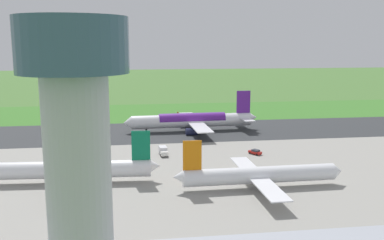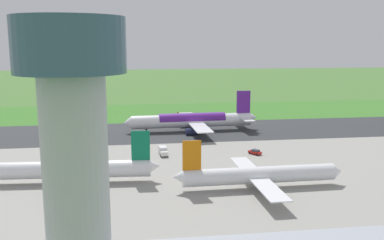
# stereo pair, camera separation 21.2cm
# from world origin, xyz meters

# --- Properties ---
(ground_plane) EXTENTS (800.00, 800.00, 0.00)m
(ground_plane) POSITION_xyz_m (0.00, 0.00, 0.00)
(ground_plane) COLOR #477233
(runway_asphalt) EXTENTS (600.00, 40.76, 0.06)m
(runway_asphalt) POSITION_xyz_m (0.00, 0.00, 0.03)
(runway_asphalt) COLOR #2D3033
(runway_asphalt) RESTS_ON ground
(apron_concrete) EXTENTS (440.00, 110.00, 0.05)m
(apron_concrete) POSITION_xyz_m (0.00, 66.03, 0.03)
(apron_concrete) COLOR gray
(apron_concrete) RESTS_ON ground
(grass_verge_foreground) EXTENTS (600.00, 80.00, 0.04)m
(grass_verge_foreground) POSITION_xyz_m (0.00, -38.22, 0.02)
(grass_verge_foreground) COLOR #3C782B
(grass_verge_foreground) RESTS_ON ground
(airliner_main) EXTENTS (54.09, 44.19, 15.88)m
(airliner_main) POSITION_xyz_m (4.14, -0.01, 4.35)
(airliner_main) COLOR white
(airliner_main) RESTS_ON ground
(airliner_parked_mid) EXTENTS (42.54, 34.72, 12.44)m
(airliner_parked_mid) POSITION_xyz_m (-1.97, 69.94, 3.40)
(airliner_parked_mid) COLOR white
(airliner_parked_mid) RESTS_ON ground
(airliner_parked_far) EXTENTS (45.14, 36.93, 13.17)m
(airliner_parked_far) POSITION_xyz_m (43.44, 59.67, 3.60)
(airliner_parked_far) COLOR white
(airliner_parked_far) RESTS_ON ground
(service_truck_baggage) EXTENTS (2.67, 5.95, 2.65)m
(service_truck_baggage) POSITION_xyz_m (18.71, 35.79, 1.40)
(service_truck_baggage) COLOR silver
(service_truck_baggage) RESTS_ON ground
(service_car_followme) EXTENTS (3.89, 4.47, 1.62)m
(service_car_followme) POSITION_xyz_m (-10.17, 38.95, 0.84)
(service_car_followme) COLOR #B21914
(service_car_followme) RESTS_ON ground
(no_stopping_sign) EXTENTS (0.60, 0.10, 2.26)m
(no_stopping_sign) POSITION_xyz_m (6.51, -34.36, 1.36)
(no_stopping_sign) COLOR slate
(no_stopping_sign) RESTS_ON ground
(traffic_cone_orange) EXTENTS (0.40, 0.40, 0.55)m
(traffic_cone_orange) POSITION_xyz_m (10.04, -40.67, 0.28)
(traffic_cone_orange) COLOR orange
(traffic_cone_orange) RESTS_ON ground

